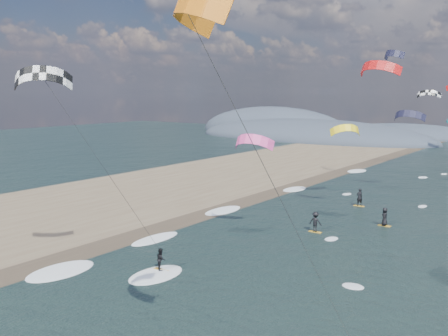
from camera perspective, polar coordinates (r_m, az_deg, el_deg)
The scene contains 8 objects.
sand_strip at distance 48.86m, azimuth -23.84°, elevation -5.96°, with size 26.00×240.00×0.00m, color brown.
wet_sand_strip at distance 39.17m, azimuth -15.01°, elevation -9.05°, with size 3.00×240.00×0.00m, color #382D23.
coastal_hills at distance 136.42m, azimuth 9.33°, elevation 3.68°, with size 80.00×41.00×15.00m.
kitesurfer_near_a at distance 16.90m, azimuth 0.21°, elevation 7.80°, with size 7.53×9.22×15.67m.
kitesurfer_near_b at distance 31.09m, azimuth -15.80°, elevation 2.46°, with size 6.77×8.97×13.86m.
far_kitesurfers at distance 46.22m, azimuth 13.72°, elevation -5.15°, with size 5.84×12.24×1.86m.
bg_kite_field at distance 67.94m, azimuth 21.19°, elevation 7.42°, with size 13.63×73.53×10.63m.
shoreline_surf at distance 41.29m, azimuth -8.75°, elevation -7.93°, with size 2.40×79.40×0.11m.
Camera 1 is at (17.53, -12.89, 11.77)m, focal length 40.00 mm.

